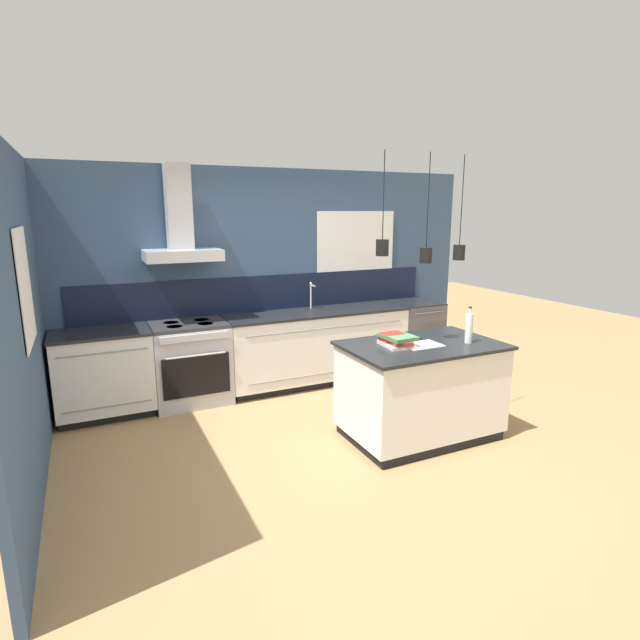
% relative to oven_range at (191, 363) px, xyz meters
% --- Properties ---
extents(ground_plane, '(16.00, 16.00, 0.00)m').
position_rel_oven_range_xyz_m(ground_plane, '(1.00, -1.69, -0.46)').
color(ground_plane, '#A87F51').
rests_on(ground_plane, ground).
extents(wall_back, '(5.60, 2.21, 2.60)m').
position_rel_oven_range_xyz_m(wall_back, '(0.94, 0.31, 0.90)').
color(wall_back, '#354C6B').
rests_on(wall_back, ground_plane).
extents(wall_left, '(0.08, 3.80, 2.60)m').
position_rel_oven_range_xyz_m(wall_left, '(-1.42, -0.99, 0.85)').
color(wall_left, '#354C6B').
rests_on(wall_left, ground_plane).
extents(counter_run_left, '(0.97, 0.64, 0.91)m').
position_rel_oven_range_xyz_m(counter_run_left, '(-0.88, 0.01, 0.01)').
color(counter_run_left, black).
rests_on(counter_run_left, ground_plane).
extents(counter_run_sink, '(2.30, 0.64, 1.24)m').
position_rel_oven_range_xyz_m(counter_run_sink, '(1.55, 0.01, 0.01)').
color(counter_run_sink, black).
rests_on(counter_run_sink, ground_plane).
extents(oven_range, '(0.82, 0.66, 0.91)m').
position_rel_oven_range_xyz_m(oven_range, '(0.00, 0.00, 0.00)').
color(oven_range, '#B5B5BA').
rests_on(oven_range, ground_plane).
extents(dishwasher, '(0.61, 0.65, 0.91)m').
position_rel_oven_range_xyz_m(dishwasher, '(3.00, 0.00, 0.00)').
color(dishwasher, '#4C4C51').
rests_on(dishwasher, ground_plane).
extents(kitchen_island, '(1.44, 0.92, 0.91)m').
position_rel_oven_range_xyz_m(kitchen_island, '(1.78, -1.80, 0.00)').
color(kitchen_island, black).
rests_on(kitchen_island, ground_plane).
extents(bottle_on_island, '(0.07, 0.07, 0.34)m').
position_rel_oven_range_xyz_m(bottle_on_island, '(2.18, -1.95, 0.60)').
color(bottle_on_island, silver).
rests_on(bottle_on_island, kitchen_island).
extents(book_stack, '(0.28, 0.35, 0.10)m').
position_rel_oven_range_xyz_m(book_stack, '(1.53, -1.76, 0.51)').
color(book_stack, silver).
rests_on(book_stack, kitchen_island).
extents(red_supply_box, '(0.21, 0.15, 0.11)m').
position_rel_oven_range_xyz_m(red_supply_box, '(1.52, -1.69, 0.51)').
color(red_supply_box, red).
rests_on(red_supply_box, kitchen_island).
extents(paper_pile, '(0.35, 0.25, 0.01)m').
position_rel_oven_range_xyz_m(paper_pile, '(1.74, -1.84, 0.46)').
color(paper_pile, silver).
rests_on(paper_pile, kitchen_island).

